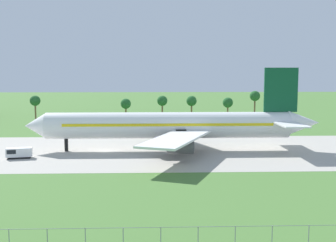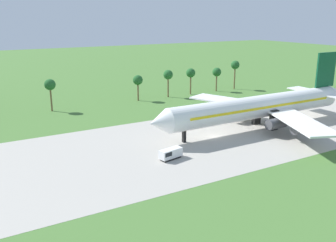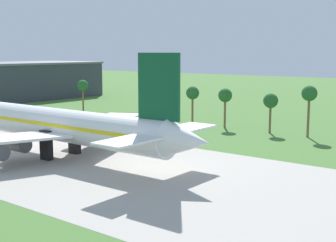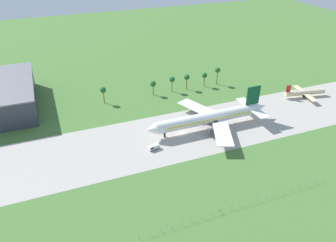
# 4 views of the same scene
# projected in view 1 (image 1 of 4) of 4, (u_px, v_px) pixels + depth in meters

# --- Properties ---
(ground_plane) EXTENTS (600.00, 600.00, 0.00)m
(ground_plane) POSITION_uv_depth(u_px,v_px,m) (106.00, 151.00, 99.16)
(ground_plane) COLOR #477233
(taxiway_strip) EXTENTS (320.00, 44.00, 0.02)m
(taxiway_strip) POSITION_uv_depth(u_px,v_px,m) (106.00, 151.00, 99.16)
(taxiway_strip) COLOR #A8A399
(taxiway_strip) RESTS_ON ground_plane
(jet_airliner) EXTENTS (69.56, 52.70, 19.58)m
(jet_airliner) POSITION_uv_depth(u_px,v_px,m) (175.00, 125.00, 99.19)
(jet_airliner) COLOR white
(jet_airliner) RESTS_ON ground_plane
(baggage_tug) EXTENTS (5.63, 3.01, 2.30)m
(baggage_tug) POSITION_uv_depth(u_px,v_px,m) (18.00, 153.00, 90.61)
(baggage_tug) COLOR black
(baggage_tug) RESTS_ON ground_plane
(perimeter_fence) EXTENTS (80.10, 0.10, 2.10)m
(perimeter_fence) POSITION_uv_depth(u_px,v_px,m) (47.00, 234.00, 44.39)
(perimeter_fence) COLOR gray
(perimeter_fence) RESTS_ON ground_plane
(palm_tree_row) EXTENTS (80.17, 3.60, 12.04)m
(palm_tree_row) POSITION_uv_depth(u_px,v_px,m) (167.00, 101.00, 146.87)
(palm_tree_row) COLOR brown
(palm_tree_row) RESTS_ON ground_plane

